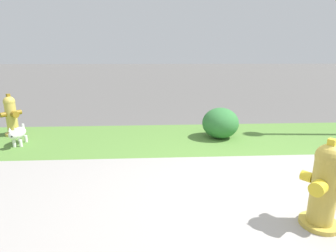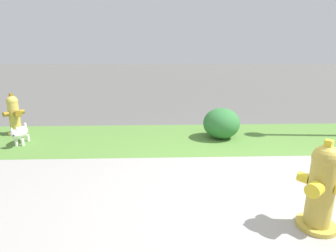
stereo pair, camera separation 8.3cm
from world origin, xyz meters
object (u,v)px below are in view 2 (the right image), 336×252
(fire_hydrant_near_corner, at_px, (14,115))
(shrub_bush_mid_verge, at_px, (221,123))
(fire_hydrant_at_driveway, at_px, (321,188))
(small_white_dog, at_px, (20,133))

(fire_hydrant_near_corner, bearing_deg, shrub_bush_mid_verge, 122.08)
(fire_hydrant_near_corner, distance_m, shrub_bush_mid_verge, 3.89)
(fire_hydrant_at_driveway, distance_m, fire_hydrant_near_corner, 5.08)
(shrub_bush_mid_verge, bearing_deg, small_white_dog, -175.97)
(fire_hydrant_near_corner, distance_m, small_white_dog, 0.77)
(fire_hydrant_at_driveway, xyz_separation_m, shrub_bush_mid_verge, (-0.21, 2.64, -0.11))
(small_white_dog, bearing_deg, fire_hydrant_near_corner, -154.26)
(fire_hydrant_at_driveway, bearing_deg, shrub_bush_mid_verge, -33.00)
(fire_hydrant_at_driveway, bearing_deg, fire_hydrant_near_corner, 15.86)
(fire_hydrant_near_corner, height_order, small_white_dog, fire_hydrant_near_corner)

